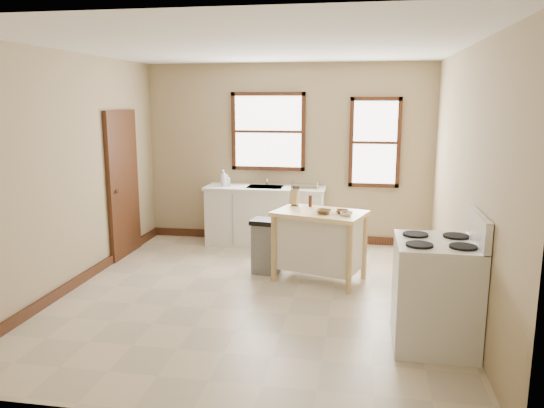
# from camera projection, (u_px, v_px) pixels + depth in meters

# --- Properties ---
(floor) EXTENTS (5.00, 5.00, 0.00)m
(floor) POSITION_uv_depth(u_px,v_px,m) (256.00, 295.00, 6.20)
(floor) COLOR #B6A890
(floor) RESTS_ON ground
(ceiling) EXTENTS (5.00, 5.00, 0.00)m
(ceiling) POSITION_uv_depth(u_px,v_px,m) (255.00, 47.00, 5.65)
(ceiling) COLOR white
(ceiling) RESTS_ON ground
(wall_back) EXTENTS (4.50, 0.04, 2.80)m
(wall_back) POSITION_uv_depth(u_px,v_px,m) (287.00, 154.00, 8.34)
(wall_back) COLOR tan
(wall_back) RESTS_ON ground
(wall_left) EXTENTS (0.04, 5.00, 2.80)m
(wall_left) POSITION_uv_depth(u_px,v_px,m) (70.00, 172.00, 6.30)
(wall_left) COLOR tan
(wall_left) RESTS_ON ground
(wall_right) EXTENTS (0.04, 5.00, 2.80)m
(wall_right) POSITION_uv_depth(u_px,v_px,m) (466.00, 182.00, 5.55)
(wall_right) COLOR tan
(wall_right) RESTS_ON ground
(window_main) EXTENTS (1.17, 0.06, 1.22)m
(window_main) POSITION_uv_depth(u_px,v_px,m) (268.00, 132.00, 8.30)
(window_main) COLOR black
(window_main) RESTS_ON wall_back
(window_side) EXTENTS (0.77, 0.06, 1.37)m
(window_side) POSITION_uv_depth(u_px,v_px,m) (375.00, 143.00, 8.06)
(window_side) COLOR black
(window_side) RESTS_ON wall_back
(door_left) EXTENTS (0.06, 0.90, 2.10)m
(door_left) POSITION_uv_depth(u_px,v_px,m) (123.00, 184.00, 7.62)
(door_left) COLOR black
(door_left) RESTS_ON ground
(baseboard_back) EXTENTS (4.50, 0.04, 0.12)m
(baseboard_back) POSITION_uv_depth(u_px,v_px,m) (286.00, 237.00, 8.57)
(baseboard_back) COLOR black
(baseboard_back) RESTS_ON ground
(baseboard_left) EXTENTS (0.04, 5.00, 0.12)m
(baseboard_left) POSITION_uv_depth(u_px,v_px,m) (81.00, 279.00, 6.55)
(baseboard_left) COLOR black
(baseboard_left) RESTS_ON ground
(sink_counter) EXTENTS (1.86, 0.62, 0.92)m
(sink_counter) POSITION_uv_depth(u_px,v_px,m) (265.00, 216.00, 8.28)
(sink_counter) COLOR silver
(sink_counter) RESTS_ON ground
(faucet) EXTENTS (0.03, 0.03, 0.22)m
(faucet) POSITION_uv_depth(u_px,v_px,m) (267.00, 178.00, 8.35)
(faucet) COLOR silver
(faucet) RESTS_ON sink_counter
(soap_bottle_a) EXTENTS (0.11, 0.11, 0.25)m
(soap_bottle_a) POSITION_uv_depth(u_px,v_px,m) (224.00, 178.00, 8.24)
(soap_bottle_a) COLOR #B2B2B2
(soap_bottle_a) RESTS_ON sink_counter
(soap_bottle_b) EXTENTS (0.10, 0.10, 0.18)m
(soap_bottle_b) POSITION_uv_depth(u_px,v_px,m) (228.00, 180.00, 8.28)
(soap_bottle_b) COLOR #B2B2B2
(soap_bottle_b) RESTS_ON sink_counter
(dish_rack) EXTENTS (0.47, 0.40, 0.10)m
(dish_rack) POSITION_uv_depth(u_px,v_px,m) (305.00, 185.00, 8.03)
(dish_rack) COLOR silver
(dish_rack) RESTS_ON sink_counter
(kitchen_island) EXTENTS (1.24, 0.98, 0.89)m
(kitchen_island) POSITION_uv_depth(u_px,v_px,m) (319.00, 246.00, 6.63)
(kitchen_island) COLOR #EFDB8C
(kitchen_island) RESTS_ON ground
(knife_block) EXTENTS (0.12, 0.12, 0.20)m
(knife_block) POSITION_uv_depth(u_px,v_px,m) (295.00, 198.00, 6.90)
(knife_block) COLOR tan
(knife_block) RESTS_ON kitchen_island
(pepper_grinder) EXTENTS (0.05, 0.05, 0.15)m
(pepper_grinder) POSITION_uv_depth(u_px,v_px,m) (310.00, 201.00, 6.82)
(pepper_grinder) COLOR #3F1A11
(pepper_grinder) RESTS_ON kitchen_island
(bowl_a) EXTENTS (0.25, 0.25, 0.05)m
(bowl_a) POSITION_uv_depth(u_px,v_px,m) (324.00, 212.00, 6.43)
(bowl_a) COLOR brown
(bowl_a) RESTS_ON kitchen_island
(bowl_b) EXTENTS (0.19, 0.19, 0.04)m
(bowl_b) POSITION_uv_depth(u_px,v_px,m) (342.00, 212.00, 6.45)
(bowl_b) COLOR brown
(bowl_b) RESTS_ON kitchen_island
(bowl_c) EXTENTS (0.15, 0.15, 0.05)m
(bowl_c) POSITION_uv_depth(u_px,v_px,m) (346.00, 214.00, 6.31)
(bowl_c) COLOR white
(bowl_c) RESTS_ON kitchen_island
(trash_bin) EXTENTS (0.41, 0.36, 0.72)m
(trash_bin) POSITION_uv_depth(u_px,v_px,m) (266.00, 246.00, 6.93)
(trash_bin) COLOR gray
(trash_bin) RESTS_ON ground
(gas_stove) EXTENTS (0.79, 0.81, 1.26)m
(gas_stove) POSITION_uv_depth(u_px,v_px,m) (436.00, 279.00, 4.85)
(gas_stove) COLOR silver
(gas_stove) RESTS_ON ground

